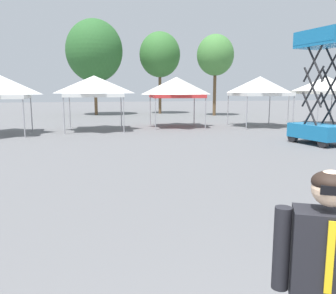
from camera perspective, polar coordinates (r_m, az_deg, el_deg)
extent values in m
cylinder|color=#9E9EA3|center=(18.21, -22.22, 4.57)|extent=(0.06, 0.06, 2.05)
cylinder|color=#9E9EA3|center=(21.54, -21.16, 5.24)|extent=(0.06, 0.06, 2.05)
cylinder|color=#9E9EA3|center=(19.09, -16.44, 5.12)|extent=(0.06, 0.06, 2.09)
cylinder|color=#9E9EA3|center=(18.99, -7.16, 5.40)|extent=(0.06, 0.06, 2.09)
cylinder|color=#9E9EA3|center=(22.14, -15.56, 5.67)|extent=(0.06, 0.06, 2.09)
cylinder|color=#9E9EA3|center=(22.05, -7.56, 5.91)|extent=(0.06, 0.06, 2.09)
pyramid|color=white|center=(20.48, -11.82, 9.85)|extent=(3.39, 3.39, 0.98)
cube|color=white|center=(20.48, -11.77, 8.20)|extent=(3.36, 3.36, 0.20)
cylinder|color=#9E9EA3|center=(20.32, -2.03, 5.59)|extent=(0.06, 0.06, 2.01)
cylinder|color=#9E9EA3|center=(20.88, 6.08, 5.64)|extent=(0.06, 0.06, 2.01)
cylinder|color=#9E9EA3|center=(23.25, -2.89, 6.03)|extent=(0.06, 0.06, 2.01)
cylinder|color=#9E9EA3|center=(23.73, 4.25, 6.08)|extent=(0.06, 0.06, 2.01)
pyramid|color=white|center=(21.96, 1.37, 9.85)|extent=(3.32, 3.32, 1.05)
cube|color=red|center=(21.96, 1.36, 8.22)|extent=(3.28, 3.28, 0.20)
cylinder|color=#9E9EA3|center=(20.97, 12.59, 5.64)|extent=(0.06, 0.06, 2.12)
cylinder|color=#9E9EA3|center=(22.35, 19.57, 5.54)|extent=(0.06, 0.06, 2.12)
cylinder|color=#9E9EA3|center=(23.70, 9.64, 6.11)|extent=(0.06, 0.06, 2.12)
cylinder|color=#9E9EA3|center=(24.93, 16.04, 6.03)|extent=(0.06, 0.06, 2.12)
pyramid|color=white|center=(22.91, 14.62, 9.73)|extent=(3.19, 3.19, 0.99)
cube|color=white|center=(22.91, 14.56, 8.25)|extent=(3.16, 3.16, 0.20)
cylinder|color=#9E9EA3|center=(23.09, 23.02, 5.57)|extent=(0.06, 0.06, 2.22)
cylinder|color=#9E9EA3|center=(25.91, 18.83, 6.12)|extent=(0.06, 0.06, 2.22)
cylinder|color=#9E9EA3|center=(27.75, 24.83, 5.93)|extent=(0.06, 0.06, 2.22)
pyramid|color=white|center=(25.39, 24.24, 9.30)|extent=(3.60, 3.60, 0.92)
cube|color=white|center=(25.39, 24.16, 8.05)|extent=(3.57, 3.57, 0.20)
cylinder|color=black|center=(15.26, 23.76, 0.75)|extent=(0.25, 0.50, 0.48)
cylinder|color=black|center=(16.50, 19.48, 1.58)|extent=(0.25, 0.50, 0.48)
cylinder|color=black|center=(17.31, 22.44, 1.74)|extent=(0.25, 0.50, 0.48)
cube|color=#1972AD|center=(16.25, 23.13, 2.32)|extent=(1.74, 2.49, 0.60)
cylinder|color=black|center=(15.84, 22.05, 5.21)|extent=(0.25, 1.10, 1.65)
cylinder|color=black|center=(15.84, 22.05, 5.21)|extent=(0.25, 1.10, 1.65)
cylinder|color=black|center=(16.53, 24.51, 5.19)|extent=(0.25, 1.10, 1.65)
cylinder|color=black|center=(16.53, 24.51, 5.19)|extent=(0.25, 1.10, 1.65)
cylinder|color=black|center=(15.81, 22.28, 8.95)|extent=(0.25, 1.10, 1.65)
cylinder|color=black|center=(15.81, 22.28, 8.95)|extent=(0.25, 1.10, 1.65)
cylinder|color=black|center=(16.51, 24.75, 8.77)|extent=(0.25, 1.10, 1.65)
cylinder|color=black|center=(16.51, 24.75, 8.77)|extent=(0.25, 1.10, 1.65)
cylinder|color=black|center=(15.86, 22.51, 12.69)|extent=(0.25, 1.10, 1.65)
cylinder|color=black|center=(15.86, 22.51, 12.69)|extent=(0.25, 1.10, 1.65)
cylinder|color=black|center=(16.55, 24.99, 12.36)|extent=(0.25, 1.10, 1.65)
cylinder|color=black|center=(16.55, 24.99, 12.36)|extent=(0.25, 1.10, 1.65)
cube|color=#1972AD|center=(16.26, 23.93, 14.76)|extent=(1.66, 2.37, 0.12)
cube|color=#1972AD|center=(17.05, 21.36, 15.75)|extent=(1.32, 0.27, 0.55)
cube|color=#1972AD|center=(15.85, 22.32, 16.24)|extent=(0.40, 2.17, 0.55)
cube|color=black|center=(2.56, 24.07, -15.74)|extent=(0.48, 0.41, 0.60)
cylinder|color=black|center=(2.52, 17.82, -15.27)|extent=(0.11, 0.11, 0.56)
sphere|color=beige|center=(2.41, 24.76, -6.08)|extent=(0.23, 0.23, 0.23)
ellipsoid|color=black|center=(2.41, 24.82, -5.15)|extent=(0.23, 0.23, 0.14)
cube|color=black|center=(2.31, 25.23, -6.39)|extent=(0.14, 0.09, 0.06)
cube|color=yellow|center=(2.42, 24.66, -15.95)|extent=(0.04, 0.03, 0.46)
cylinder|color=brown|center=(32.30, 7.52, 8.63)|extent=(0.28, 0.28, 4.02)
ellipsoid|color=#47843D|center=(32.45, 7.64, 14.49)|extent=(3.26, 3.26, 3.58)
cylinder|color=brown|center=(34.81, -1.31, 8.78)|extent=(0.28, 0.28, 4.07)
ellipsoid|color=#387233|center=(34.97, -1.33, 14.68)|extent=(3.90, 3.90, 4.29)
cylinder|color=brown|center=(33.48, -11.58, 8.30)|extent=(0.28, 0.28, 3.74)
ellipsoid|color=#2D662D|center=(33.66, -11.80, 14.95)|extent=(5.08, 5.08, 5.58)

